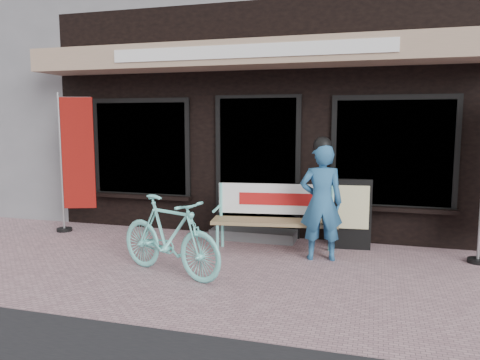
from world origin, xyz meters
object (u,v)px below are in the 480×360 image
(person, at_px, (321,200))
(menu_stand, at_px, (353,213))
(nobori_red, at_px, (75,161))
(bicycle, at_px, (169,236))
(bench, at_px, (275,212))

(person, xyz_separation_m, menu_stand, (0.38, 0.63, -0.28))
(nobori_red, bearing_deg, menu_stand, -18.06)
(bicycle, relative_size, menu_stand, 1.56)
(nobori_red, bearing_deg, person, -26.76)
(person, relative_size, nobori_red, 0.71)
(bicycle, xyz_separation_m, menu_stand, (2.01, 1.75, 0.04))
(person, distance_m, menu_stand, 0.78)
(person, bearing_deg, nobori_red, 161.74)
(menu_stand, bearing_deg, bicycle, -144.52)
(bicycle, height_order, nobori_red, nobori_red)
(menu_stand, bearing_deg, person, -126.81)
(bench, relative_size, nobori_red, 0.78)
(person, height_order, nobori_red, nobori_red)
(bench, bearing_deg, bicycle, -133.34)
(person, xyz_separation_m, bicycle, (-1.63, -1.13, -0.32))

